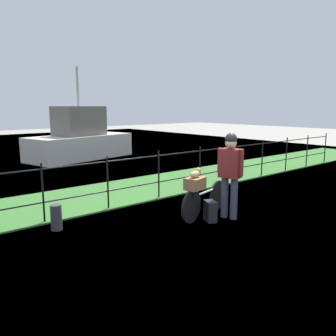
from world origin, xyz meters
TOP-DOWN VIEW (x-y plane):
  - ground_plane at (0.00, 0.00)m, footprint 60.00×60.00m
  - grass_strip at (0.00, 3.34)m, footprint 27.00×2.40m
  - harbor_water at (0.00, 9.92)m, footprint 30.00×30.00m
  - iron_fence at (-0.00, 2.24)m, footprint 18.04×0.04m
  - bicycle_main at (0.55, 0.59)m, footprint 1.65×0.46m
  - wooden_crate at (0.17, 0.49)m, footprint 0.44×0.37m
  - terrier_dog at (0.20, 0.50)m, footprint 0.32×0.20m
  - cyclist_person at (0.83, 0.19)m, footprint 0.35×0.53m
  - backpack_on_paving at (0.40, 0.29)m, footprint 0.28×0.33m
  - mooring_bollard at (-2.05, 1.74)m, footprint 0.20×0.20m
  - moored_boat_near at (2.22, 9.47)m, footprint 4.70×2.79m

SIDE VIEW (x-z plane):
  - ground_plane at x=0.00m, z-range 0.00..0.00m
  - harbor_water at x=0.00m, z-range 0.00..0.00m
  - grass_strip at x=0.00m, z-range 0.00..0.03m
  - backpack_on_paving at x=0.40m, z-range 0.00..0.40m
  - mooring_bollard at x=-2.05m, z-range 0.00..0.46m
  - bicycle_main at x=0.55m, z-range 0.02..0.65m
  - iron_fence at x=0.00m, z-range 0.08..1.23m
  - wooden_crate at x=0.17m, z-range 0.63..0.85m
  - moored_boat_near at x=2.22m, z-range -1.10..2.68m
  - terrier_dog at x=0.20m, z-range 0.84..1.02m
  - cyclist_person at x=0.83m, z-range 0.16..1.84m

